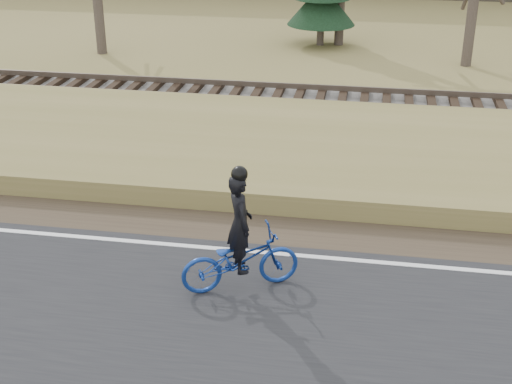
# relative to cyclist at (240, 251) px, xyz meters

# --- Properties ---
(cyclist) EXTENTS (2.04, 1.43, 2.14)m
(cyclist) POSITION_rel_cyclist_xyz_m (0.00, 0.00, 0.00)
(cyclist) COLOR navy
(cyclist) RESTS_ON road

